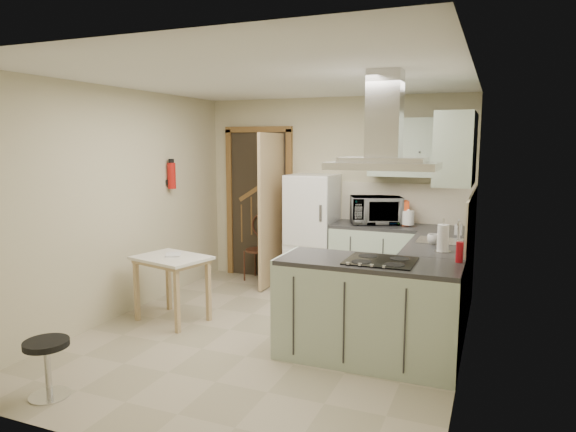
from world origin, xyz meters
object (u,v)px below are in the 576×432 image
at_px(extractor_hood, 383,166).
at_px(drop_leaf_table, 172,289).
at_px(bentwood_chair, 259,250).
at_px(fridge, 312,232).
at_px(stool, 48,368).
at_px(microwave, 376,210).
at_px(peninsula, 368,311).

relative_size(extractor_hood, drop_leaf_table, 1.19).
distance_m(drop_leaf_table, bentwood_chair, 1.87).
bearing_deg(bentwood_chair, drop_leaf_table, -90.01).
distance_m(fridge, stool, 3.69).
bearing_deg(fridge, microwave, 4.04).
bearing_deg(fridge, drop_leaf_table, -118.32).
bearing_deg(microwave, stool, -136.34).
distance_m(extractor_hood, drop_leaf_table, 2.67).
bearing_deg(drop_leaf_table, peninsula, 8.36).
distance_m(fridge, extractor_hood, 2.57).
bearing_deg(stool, microwave, 65.05).
bearing_deg(fridge, peninsula, -58.26).
bearing_deg(extractor_hood, drop_leaf_table, 175.02).
bearing_deg(peninsula, stool, -142.93).
distance_m(peninsula, bentwood_chair, 2.90).
relative_size(fridge, bentwood_chair, 1.78).
distance_m(bentwood_chair, stool, 3.64).
xyz_separation_m(peninsula, stool, (-2.08, -1.57, -0.23)).
xyz_separation_m(stool, microwave, (1.68, 3.61, 0.85)).
xyz_separation_m(fridge, bentwood_chair, (-0.82, 0.09, -0.33)).
height_order(peninsula, microwave, microwave).
xyz_separation_m(extractor_hood, stool, (-2.18, -1.57, -1.50)).
bearing_deg(extractor_hood, stool, -144.21).
xyz_separation_m(peninsula, microwave, (-0.40, 2.04, 0.62)).
height_order(peninsula, drop_leaf_table, peninsula).
bearing_deg(bentwood_chair, fridge, -1.59).
distance_m(extractor_hood, microwave, 2.20).
bearing_deg(drop_leaf_table, stool, -73.03).
relative_size(drop_leaf_table, microwave, 1.22).
bearing_deg(drop_leaf_table, extractor_hood, 8.59).
height_order(drop_leaf_table, bentwood_chair, bentwood_chair).
bearing_deg(microwave, extractor_hood, -97.60).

